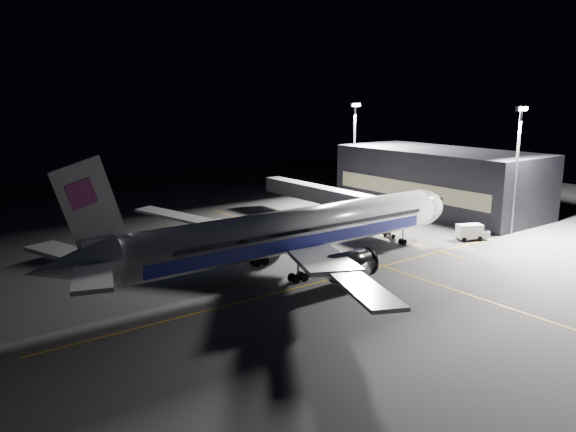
% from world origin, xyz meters
% --- Properties ---
extents(ground, '(200.00, 200.00, 0.00)m').
position_xyz_m(ground, '(0.00, 0.00, 0.00)').
color(ground, '#4C4C4F').
rests_on(ground, ground).
extents(guide_line_main, '(0.25, 80.00, 0.01)m').
position_xyz_m(guide_line_main, '(10.00, 0.00, 0.01)').
color(guide_line_main, gold).
rests_on(guide_line_main, ground).
extents(guide_line_cross, '(70.00, 0.25, 0.01)m').
position_xyz_m(guide_line_cross, '(0.00, -6.00, 0.01)').
color(guide_line_cross, gold).
rests_on(guide_line_cross, ground).
extents(guide_line_side, '(0.25, 40.00, 0.01)m').
position_xyz_m(guide_line_side, '(22.00, 10.00, 0.01)').
color(guide_line_side, gold).
rests_on(guide_line_side, ground).
extents(airliner, '(61.48, 54.22, 16.64)m').
position_xyz_m(airliner, '(-1.08, 0.00, 5.16)').
color(airliner, silver).
rests_on(airliner, ground).
extents(terminal, '(18.12, 40.00, 12.00)m').
position_xyz_m(terminal, '(45.98, 14.00, 6.00)').
color(terminal, black).
rests_on(terminal, ground).
extents(jet_bridge, '(3.60, 34.40, 6.30)m').
position_xyz_m(jet_bridge, '(22.00, 18.06, 4.58)').
color(jet_bridge, '#B2B2B7').
rests_on(jet_bridge, ground).
extents(floodlight_mast_north, '(2.40, 0.68, 20.70)m').
position_xyz_m(floodlight_mast_north, '(40.00, 31.99, 12.37)').
color(floodlight_mast_north, '#59595E').
rests_on(floodlight_mast_north, ground).
extents(floodlight_mast_south, '(2.40, 0.67, 20.70)m').
position_xyz_m(floodlight_mast_south, '(40.00, -6.01, 12.37)').
color(floodlight_mast_south, '#59595E').
rests_on(floodlight_mast_south, ground).
extents(service_truck, '(5.35, 3.85, 2.56)m').
position_xyz_m(service_truck, '(31.27, -4.67, 1.37)').
color(service_truck, silver).
rests_on(service_truck, ground).
extents(baggage_tug, '(3.29, 2.97, 1.98)m').
position_xyz_m(baggage_tug, '(-5.31, 20.79, 0.91)').
color(baggage_tug, black).
rests_on(baggage_tug, ground).
extents(safety_cone_a, '(0.40, 0.40, 0.60)m').
position_xyz_m(safety_cone_a, '(-3.94, 6.84, 0.30)').
color(safety_cone_a, '#FF4F0A').
rests_on(safety_cone_a, ground).
extents(safety_cone_b, '(0.45, 0.45, 0.67)m').
position_xyz_m(safety_cone_b, '(2.12, 14.00, 0.34)').
color(safety_cone_b, '#FF4F0A').
rests_on(safety_cone_b, ground).
extents(safety_cone_c, '(0.42, 0.42, 0.62)m').
position_xyz_m(safety_cone_c, '(-5.88, 6.40, 0.31)').
color(safety_cone_c, '#FF4F0A').
rests_on(safety_cone_c, ground).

